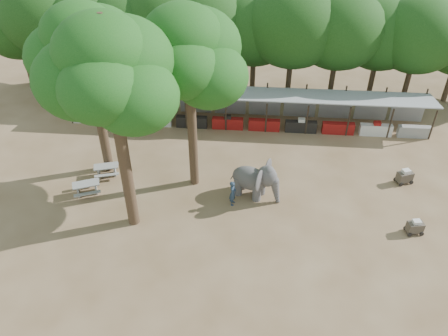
# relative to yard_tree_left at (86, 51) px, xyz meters

# --- Properties ---
(ground) EXTENTS (100.00, 100.00, 0.00)m
(ground) POSITION_rel_yard_tree_left_xyz_m (9.13, -7.19, -8.20)
(ground) COLOR brown
(ground) RESTS_ON ground
(vendor_stalls) EXTENTS (28.00, 2.99, 2.80)m
(vendor_stalls) POSITION_rel_yard_tree_left_xyz_m (9.13, 6.65, -7.02)
(vendor_stalls) COLOR gray
(vendor_stalls) RESTS_ON ground
(yard_tree_left) EXTENTS (7.10, 6.90, 11.02)m
(yard_tree_left) POSITION_rel_yard_tree_left_xyz_m (0.00, 0.00, 0.00)
(yard_tree_left) COLOR #332316
(yard_tree_left) RESTS_ON ground
(yard_tree_center) EXTENTS (7.10, 6.90, 12.04)m
(yard_tree_center) POSITION_rel_yard_tree_left_xyz_m (3.00, -5.00, 1.01)
(yard_tree_center) COLOR #332316
(yard_tree_center) RESTS_ON ground
(yard_tree_back) EXTENTS (7.10, 6.90, 11.36)m
(yard_tree_back) POSITION_rel_yard_tree_left_xyz_m (6.00, -1.00, 0.34)
(yard_tree_back) COLOR #332316
(yard_tree_back) RESTS_ON ground
(backdrop_trees) EXTENTS (46.46, 5.95, 8.33)m
(backdrop_trees) POSITION_rel_yard_tree_left_xyz_m (9.13, 11.81, -2.69)
(backdrop_trees) COLOR #332316
(backdrop_trees) RESTS_ON ground
(elephant) EXTENTS (3.33, 2.57, 2.48)m
(elephant) POSITION_rel_yard_tree_left_xyz_m (10.08, -2.18, -6.96)
(elephant) COLOR #423F3F
(elephant) RESTS_ON ground
(handler) EXTENTS (0.49, 0.66, 1.69)m
(handler) POSITION_rel_yard_tree_left_xyz_m (8.75, -3.11, -7.36)
(handler) COLOR #26384C
(handler) RESTS_ON ground
(picnic_table_near) EXTENTS (2.05, 1.97, 0.81)m
(picnic_table_near) POSITION_rel_yard_tree_left_xyz_m (-0.43, -2.92, -7.67)
(picnic_table_near) COLOR gray
(picnic_table_near) RESTS_ON ground
(picnic_table_far) EXTENTS (1.90, 1.79, 0.78)m
(picnic_table_far) POSITION_rel_yard_tree_left_xyz_m (0.24, -0.96, -7.69)
(picnic_table_far) COLOR gray
(picnic_table_far) RESTS_ON ground
(cart_front) EXTENTS (1.04, 0.77, 0.93)m
(cart_front) POSITION_rel_yard_tree_left_xyz_m (19.13, -4.71, -7.74)
(cart_front) COLOR #393026
(cart_front) RESTS_ON ground
(cart_back) EXTENTS (1.23, 1.02, 1.02)m
(cart_back) POSITION_rel_yard_tree_left_xyz_m (19.67, -0.06, -7.70)
(cart_back) COLOR #393026
(cart_back) RESTS_ON ground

